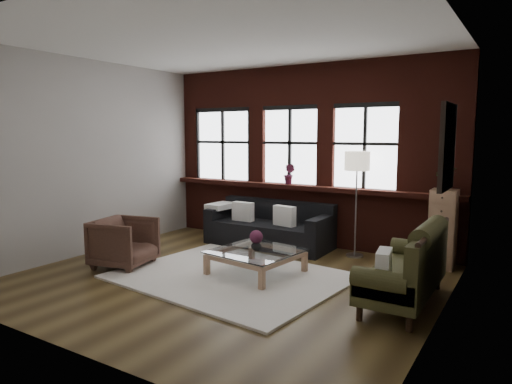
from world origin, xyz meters
The scene contains 26 objects.
floor centered at (0.00, 0.00, 0.00)m, with size 5.50×5.50×0.00m, color #433218.
ceiling centered at (0.00, 0.00, 3.20)m, with size 5.50×5.50×0.00m, color white.
wall_back centered at (0.00, 2.50, 1.60)m, with size 5.50×5.50×0.00m, color #A5A09A.
wall_front centered at (0.00, -2.50, 1.60)m, with size 5.50×5.50×0.00m, color #A5A09A.
wall_left centered at (-2.75, 0.00, 1.60)m, with size 5.00×5.00×0.00m, color #A5A09A.
wall_right centered at (2.75, 0.00, 1.60)m, with size 5.00×5.00×0.00m, color #A5A09A.
brick_backwall centered at (0.00, 2.44, 1.60)m, with size 5.50×0.12×3.20m, color #481811, non-canonical shape.
sill_ledge centered at (0.00, 2.35, 1.04)m, with size 5.50×0.30×0.08m, color #481811.
window_left centered at (-1.80, 2.45, 1.75)m, with size 1.38×0.10×1.50m, color black, non-canonical shape.
window_mid centered at (-0.30, 2.45, 1.75)m, with size 1.38×0.10×1.50m, color black, non-canonical shape.
window_right centered at (1.10, 2.45, 1.75)m, with size 1.38×0.10×1.50m, color black, non-canonical shape.
wall_poster centered at (2.72, 0.30, 1.85)m, with size 0.05×0.74×0.94m, color black, non-canonical shape.
shag_rug centered at (0.02, 0.05, 0.02)m, with size 2.99×2.35×0.03m, color white.
dark_sofa centered at (-0.44, 1.90, 0.40)m, with size 2.23×0.90×0.81m, color black, non-canonical shape.
pillow_a centered at (-0.92, 1.80, 0.60)m, with size 0.40×0.14×0.34m, color white.
pillow_b centered at (-0.07, 1.80, 0.60)m, with size 0.40×0.14×0.34m, color white.
vintage_settee centered at (2.30, 0.33, 0.47)m, with size 0.78×1.75×0.94m, color #373619, non-canonical shape.
pillow_settee centered at (2.22, -0.21, 0.58)m, with size 0.14×0.38×0.34m, color white.
armchair centered at (-1.65, -0.34, 0.37)m, with size 0.79×0.81×0.74m, color #462D23.
coffee_table centered at (0.26, 0.35, 0.18)m, with size 1.11×1.11×0.37m, color #A47959, non-canonical shape.
vase centered at (0.26, 0.35, 0.44)m, with size 0.15×0.15×0.15m, color #B2B2B2.
flowers centered at (0.26, 0.35, 0.55)m, with size 0.19×0.19×0.19m, color #61213F.
drawer_chest centered at (2.43, 2.10, 0.59)m, with size 0.36×0.36×1.18m, color #A47959.
potted_plant_top centered at (2.43, 2.10, 1.34)m, with size 0.30×0.26×0.33m, color #2D5923.
floor_lamp centered at (1.11, 2.03, 0.93)m, with size 0.40×0.40×1.86m, color #A5A5A8, non-canonical shape.
sill_plant centered at (-0.25, 2.32, 1.27)m, with size 0.21×0.17×0.38m, color #61213F.
Camera 1 is at (3.55, -5.00, 1.99)m, focal length 32.00 mm.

